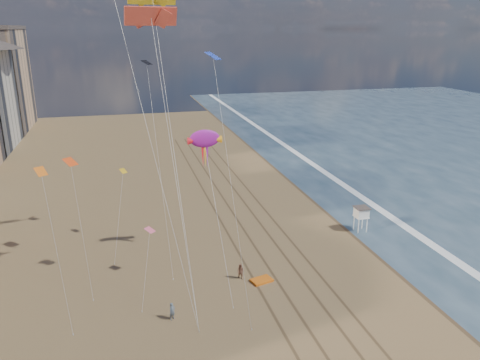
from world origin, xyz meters
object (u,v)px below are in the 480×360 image
object	(u,v)px
show_kite	(205,139)
lifeguard_stand	(361,213)
grounded_kite	(262,280)
kite_flyer_b	(241,272)
kite_flyer_a	(172,311)

from	to	relation	value
show_kite	lifeguard_stand	bearing A→B (deg)	4.31
grounded_kite	show_kite	world-z (taller)	show_kite
grounded_kite	kite_flyer_b	distance (m)	2.46
grounded_kite	kite_flyer_a	size ratio (longest dim) A/B	1.30
lifeguard_stand	grounded_kite	size ratio (longest dim) A/B	1.51
lifeguard_stand	kite_flyer_b	bearing A→B (deg)	-156.04
lifeguard_stand	show_kite	xyz separation A→B (m)	(-21.39, -1.61, 11.71)
lifeguard_stand	show_kite	bearing A→B (deg)	-175.69
grounded_kite	show_kite	bearing A→B (deg)	104.64
lifeguard_stand	grounded_kite	bearing A→B (deg)	-150.68
grounded_kite	kite_flyer_b	world-z (taller)	kite_flyer_b
kite_flyer_a	kite_flyer_b	bearing A→B (deg)	-1.08
show_kite	kite_flyer_b	size ratio (longest dim) A/B	10.07
lifeguard_stand	show_kite	world-z (taller)	show_kite
lifeguard_stand	kite_flyer_b	size ratio (longest dim) A/B	1.89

